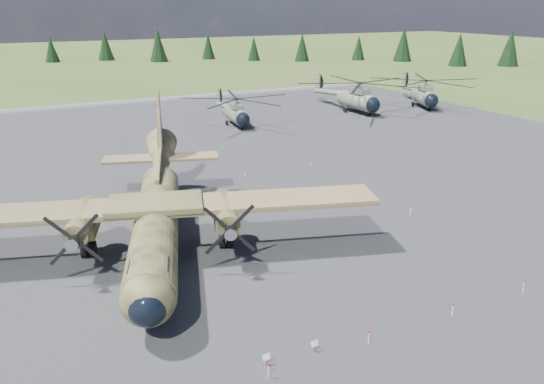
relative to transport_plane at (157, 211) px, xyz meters
name	(u,v)px	position (x,y,z in m)	size (l,w,h in m)	color
ground	(235,253)	(4.78, -3.22, -3.03)	(500.00, 500.00, 0.00)	#495425
apron	(191,208)	(4.78, 6.78, -3.03)	(120.00, 120.00, 0.04)	slate
transport_plane	(157,211)	(0.00, 0.00, 0.00)	(31.46, 28.04, 10.54)	#37391F
helicopter_near	(236,106)	(21.79, 36.19, -0.02)	(18.38, 20.45, 4.24)	gray
helicopter_mid	(358,91)	(43.74, 36.34, 0.64)	(21.12, 24.40, 5.17)	gray
helicopter_far	(424,88)	(56.96, 35.03, 0.46)	(25.32, 25.32, 4.92)	gray
info_placard_left	(266,358)	(1.11, -15.80, -2.60)	(0.42, 0.19, 0.65)	gray
info_placard_right	(314,345)	(3.87, -15.93, -2.60)	(0.42, 0.21, 0.64)	gray
barrier_fence	(230,248)	(4.32, -3.30, -2.52)	(33.12, 29.62, 0.85)	silver
treeline	(268,220)	(4.54, -9.09, 1.78)	(307.37, 304.77, 10.95)	black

